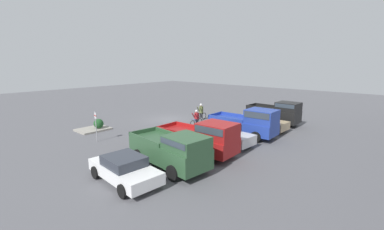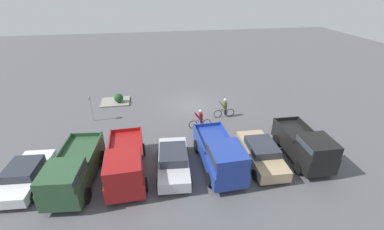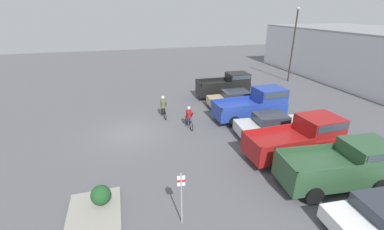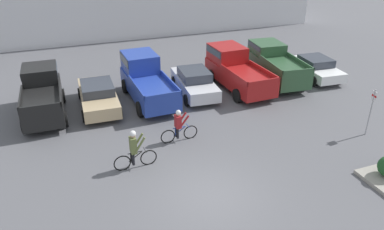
{
  "view_description": "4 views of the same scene",
  "coord_description": "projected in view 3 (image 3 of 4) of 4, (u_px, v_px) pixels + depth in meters",
  "views": [
    {
      "loc": [
        18.04,
        19.35,
        5.95
      ],
      "look_at": [
        0.85,
        4.21,
        1.2
      ],
      "focal_mm": 24.0,
      "sensor_mm": 36.0,
      "label": 1
    },
    {
      "loc": [
        3.82,
        21.54,
        10.44
      ],
      "look_at": [
        0.85,
        4.21,
        1.2
      ],
      "focal_mm": 24.0,
      "sensor_mm": 36.0,
      "label": 2
    },
    {
      "loc": [
        16.4,
        -0.18,
        7.9
      ],
      "look_at": [
        0.85,
        4.21,
        1.2
      ],
      "focal_mm": 24.0,
      "sensor_mm": 36.0,
      "label": 3
    },
    {
      "loc": [
        -4.57,
        -10.15,
        8.95
      ],
      "look_at": [
        0.85,
        4.21,
        1.2
      ],
      "focal_mm": 35.0,
      "sensor_mm": 36.0,
      "label": 4
    }
  ],
  "objects": [
    {
      "name": "ground_plane",
      "position": [
        130.0,
        133.0,
        17.65
      ],
      "size": [
        80.0,
        80.0,
        0.0
      ],
      "primitive_type": "plane",
      "color": "#56565B"
    },
    {
      "name": "pickup_truck_1",
      "position": [
        256.0,
        104.0,
        19.57
      ],
      "size": [
        2.33,
        5.54,
        2.36
      ],
      "color": "#233D9E",
      "rests_on": "ground_plane"
    },
    {
      "name": "pickup_truck_3",
      "position": [
        342.0,
        164.0,
        12.06
      ],
      "size": [
        2.64,
        5.46,
        2.15
      ],
      "color": "#2D5133",
      "rests_on": "ground_plane"
    },
    {
      "name": "shrub",
      "position": [
        101.0,
        195.0,
        10.9
      ],
      "size": [
        0.85,
        0.85,
        0.85
      ],
      "color": "#1E4C23",
      "rests_on": "curb_island"
    },
    {
      "name": "pickup_truck_0",
      "position": [
        227.0,
        85.0,
        24.52
      ],
      "size": [
        2.23,
        4.95,
        2.27
      ],
      "color": "black",
      "rests_on": "ground_plane"
    },
    {
      "name": "lamppost",
      "position": [
        294.0,
        40.0,
        28.65
      ],
      "size": [
        0.36,
        0.36,
        8.12
      ],
      "color": "#2D2823",
      "rests_on": "ground_plane"
    },
    {
      "name": "curb_island",
      "position": [
        95.0,
        212.0,
        10.67
      ],
      "size": [
        2.64,
        2.12,
        0.15
      ],
      "primitive_type": "cube",
      "color": "gray",
      "rests_on": "ground_plane"
    },
    {
      "name": "sedan_0",
      "position": [
        236.0,
        99.0,
        22.13
      ],
      "size": [
        2.15,
        4.83,
        1.42
      ],
      "color": "tan",
      "rests_on": "ground_plane"
    },
    {
      "name": "cyclist_1",
      "position": [
        163.0,
        106.0,
        19.97
      ],
      "size": [
        1.83,
        0.46,
        1.76
      ],
      "color": "black",
      "rests_on": "ground_plane"
    },
    {
      "name": "fire_lane_sign",
      "position": [
        181.0,
        194.0,
        9.7
      ],
      "size": [
        0.06,
        0.3,
        2.34
      ],
      "color": "#9E9EA3",
      "rests_on": "ground_plane"
    },
    {
      "name": "pickup_truck_2",
      "position": [
        301.0,
        137.0,
        14.56
      ],
      "size": [
        2.4,
        5.58,
        2.27
      ],
      "color": "maroon",
      "rests_on": "ground_plane"
    },
    {
      "name": "cyclist_0",
      "position": [
        189.0,
        117.0,
        18.23
      ],
      "size": [
        1.82,
        0.46,
        1.61
      ],
      "color": "black",
      "rests_on": "ground_plane"
    },
    {
      "name": "sedan_1",
      "position": [
        270.0,
        125.0,
        17.12
      ],
      "size": [
        2.24,
        4.67,
        1.49
      ],
      "color": "silver",
      "rests_on": "ground_plane"
    }
  ]
}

